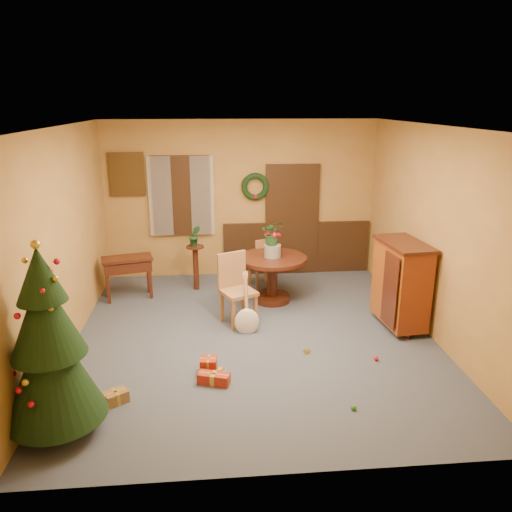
{
  "coord_description": "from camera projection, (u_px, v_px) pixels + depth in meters",
  "views": [
    {
      "loc": [
        -0.56,
        -6.4,
        3.21
      ],
      "look_at": [
        0.06,
        0.4,
        1.08
      ],
      "focal_mm": 35.0,
      "sensor_mm": 36.0,
      "label": 1
    }
  ],
  "objects": [
    {
      "name": "toy_c",
      "position": [
        220.0,
        370.0,
        6.15
      ],
      "size": [
        0.08,
        0.09,
        0.05
      ],
      "primitive_type": "cube",
      "rotation": [
        0.0,
        0.0,
        1.14
      ],
      "color": "gold",
      "rests_on": "floor"
    },
    {
      "name": "stand_plant",
      "position": [
        195.0,
        236.0,
        8.59
      ],
      "size": [
        0.23,
        0.2,
        0.37
      ],
      "primitive_type": "imported",
      "rotation": [
        0.0,
        0.0,
        0.18
      ],
      "color": "#19471E",
      "rests_on": "plant_stand"
    },
    {
      "name": "gift_d",
      "position": [
        214.0,
        379.0,
        5.9
      ],
      "size": [
        0.4,
        0.26,
        0.13
      ],
      "color": "#9C2614",
      "rests_on": "floor"
    },
    {
      "name": "room_envelope",
      "position": [
        253.0,
        217.0,
        9.35
      ],
      "size": [
        5.5,
        5.5,
        5.5
      ],
      "color": "#373F50",
      "rests_on": "ground"
    },
    {
      "name": "sideboard",
      "position": [
        401.0,
        282.0,
        7.22
      ],
      "size": [
        0.63,
        1.06,
        1.3
      ],
      "color": "#62180B",
      "rests_on": "floor"
    },
    {
      "name": "centerpiece_plant",
      "position": [
        273.0,
        233.0,
        8.02
      ],
      "size": [
        0.36,
        0.32,
        0.4
      ],
      "primitive_type": "imported",
      "color": "#1E4C23",
      "rests_on": "urn"
    },
    {
      "name": "writing_desk",
      "position": [
        128.0,
        267.0,
        8.33
      ],
      "size": [
        0.89,
        0.59,
        0.72
      ],
      "color": "black",
      "rests_on": "floor"
    },
    {
      "name": "toy_d",
      "position": [
        376.0,
        359.0,
        6.43
      ],
      "size": [
        0.06,
        0.06,
        0.06
      ],
      "primitive_type": "sphere",
      "color": "red",
      "rests_on": "floor"
    },
    {
      "name": "gift_a",
      "position": [
        62.0,
        430.0,
        4.97
      ],
      "size": [
        0.33,
        0.29,
        0.15
      ],
      "color": "brown",
      "rests_on": "floor"
    },
    {
      "name": "toy_b",
      "position": [
        354.0,
        408.0,
        5.4
      ],
      "size": [
        0.06,
        0.06,
        0.06
      ],
      "primitive_type": "sphere",
      "color": "#267F22",
      "rests_on": "floor"
    },
    {
      "name": "gift_b",
      "position": [
        209.0,
        365.0,
        6.13
      ],
      "size": [
        0.21,
        0.21,
        0.2
      ],
      "color": "#9C2614",
      "rests_on": "floor"
    },
    {
      "name": "chair_near",
      "position": [
        236.0,
        286.0,
        7.44
      ],
      "size": [
        0.61,
        0.61,
        1.06
      ],
      "color": "olive",
      "rests_on": "floor"
    },
    {
      "name": "toy_a",
      "position": [
        246.0,
        324.0,
        7.44
      ],
      "size": [
        0.09,
        0.09,
        0.05
      ],
      "primitive_type": "cube",
      "rotation": [
        0.0,
        0.0,
        0.77
      ],
      "color": "#265DA7",
      "rests_on": "floor"
    },
    {
      "name": "plant_stand",
      "position": [
        196.0,
        263.0,
        8.73
      ],
      "size": [
        0.31,
        0.31,
        0.8
      ],
      "color": "black",
      "rests_on": "floor"
    },
    {
      "name": "chair_far",
      "position": [
        263.0,
        261.0,
        8.85
      ],
      "size": [
        0.51,
        0.51,
        0.92
      ],
      "color": "olive",
      "rests_on": "floor"
    },
    {
      "name": "urn",
      "position": [
        272.0,
        251.0,
        8.11
      ],
      "size": [
        0.28,
        0.28,
        0.2
      ],
      "primitive_type": "cylinder",
      "color": "slate",
      "rests_on": "dining_table"
    },
    {
      "name": "christmas_tree",
      "position": [
        49.0,
        346.0,
        4.79
      ],
      "size": [
        0.98,
        0.98,
        2.01
      ],
      "color": "#382111",
      "rests_on": "floor"
    },
    {
      "name": "guitar",
      "position": [
        247.0,
        306.0,
        7.09
      ],
      "size": [
        0.43,
        0.59,
        0.82
      ],
      "primitive_type": null,
      "rotation": [
        -0.49,
        0.0,
        -0.14
      ],
      "color": "#F0E0C8",
      "rests_on": "floor"
    },
    {
      "name": "toy_e",
      "position": [
        307.0,
        352.0,
        6.62
      ],
      "size": [
        0.09,
        0.08,
        0.05
      ],
      "primitive_type": "cube",
      "rotation": [
        0.0,
        0.0,
        0.5
      ],
      "color": "gold",
      "rests_on": "floor"
    },
    {
      "name": "gift_c",
      "position": [
        116.0,
        397.0,
        5.53
      ],
      "size": [
        0.31,
        0.29,
        0.14
      ],
      "color": "brown",
      "rests_on": "floor"
    },
    {
      "name": "dining_table",
      "position": [
        272.0,
        270.0,
        8.2
      ],
      "size": [
        1.12,
        1.12,
        0.77
      ],
      "color": "black",
      "rests_on": "floor"
    }
  ]
}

